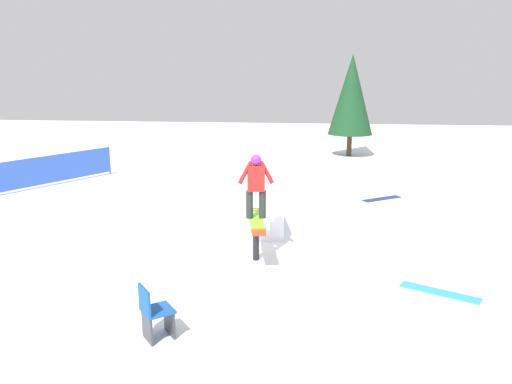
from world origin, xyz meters
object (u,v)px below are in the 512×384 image
rail_feature (256,227)px  loose_snowboard_cyan (440,292)px  folding_chair (155,314)px  pine_tree_near (351,95)px  main_rider_on_rail (256,187)px  loose_snowboard_navy (382,199)px

rail_feature → loose_snowboard_cyan: 3.88m
loose_snowboard_cyan → folding_chair: size_ratio=1.63×
folding_chair → pine_tree_near: pine_tree_near is taller
main_rider_on_rail → folding_chair: main_rider_on_rail is taller
rail_feature → folding_chair: size_ratio=2.08×
folding_chair → pine_tree_near: size_ratio=0.18×
main_rider_on_rail → rail_feature: bearing=0.0°
loose_snowboard_navy → pine_tree_near: size_ratio=0.29×
loose_snowboard_navy → loose_snowboard_cyan: same height
rail_feature → loose_snowboard_navy: (-5.76, 3.43, -0.74)m
rail_feature → pine_tree_near: pine_tree_near is taller
pine_tree_near → loose_snowboard_cyan: bearing=2.3°
main_rider_on_rail → folding_chair: (3.47, -1.16, -1.21)m
loose_snowboard_cyan → folding_chair: folding_chair is taller
main_rider_on_rail → loose_snowboard_cyan: main_rider_on_rail is taller
loose_snowboard_cyan → pine_tree_near: pine_tree_near is taller
main_rider_on_rail → pine_tree_near: bearing=158.7°
main_rider_on_rail → loose_snowboard_navy: (-5.76, 3.43, -1.61)m
loose_snowboard_navy → folding_chair: folding_chair is taller
loose_snowboard_navy → loose_snowboard_cyan: bearing=57.3°
rail_feature → loose_snowboard_navy: size_ratio=1.30×
loose_snowboard_navy → rail_feature: bearing=25.3°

